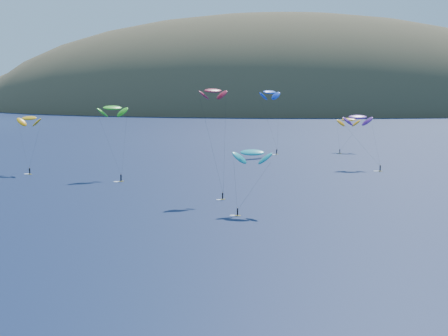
% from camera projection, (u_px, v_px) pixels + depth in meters
% --- Properties ---
extents(island, '(730.00, 300.00, 210.00)m').
position_uv_depth(island, '(296.00, 120.00, 615.21)').
color(island, '#3D3526').
rests_on(island, ground).
extents(kitesurfer_1, '(9.13, 10.39, 19.01)m').
position_uv_depth(kitesurfer_1, '(29.00, 118.00, 194.09)').
color(kitesurfer_1, yellow).
rests_on(kitesurfer_1, ground).
extents(kitesurfer_3, '(10.63, 16.37, 22.77)m').
position_uv_depth(kitesurfer_3, '(113.00, 108.00, 185.03)').
color(kitesurfer_3, yellow).
rests_on(kitesurfer_3, ground).
extents(kitesurfer_4, '(10.20, 10.26, 26.58)m').
position_uv_depth(kitesurfer_4, '(270.00, 92.00, 240.15)').
color(kitesurfer_4, yellow).
rests_on(kitesurfer_4, ground).
extents(kitesurfer_5, '(8.69, 8.53, 15.15)m').
position_uv_depth(kitesurfer_5, '(252.00, 153.00, 135.38)').
color(kitesurfer_5, yellow).
rests_on(kitesurfer_5, ground).
extents(kitesurfer_6, '(11.72, 12.70, 19.03)m').
position_uv_depth(kitesurfer_6, '(358.00, 117.00, 203.81)').
color(kitesurfer_6, yellow).
rests_on(kitesurfer_6, ground).
extents(kitesurfer_9, '(7.71, 9.79, 27.84)m').
position_uv_depth(kitesurfer_9, '(213.00, 91.00, 152.36)').
color(kitesurfer_9, yellow).
rests_on(kitesurfer_9, ground).
extents(kitesurfer_11, '(9.69, 11.74, 15.18)m').
position_uv_depth(kitesurfer_11, '(348.00, 120.00, 249.57)').
color(kitesurfer_11, yellow).
rests_on(kitesurfer_11, ground).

